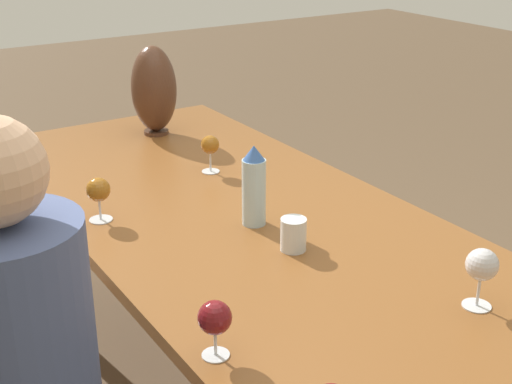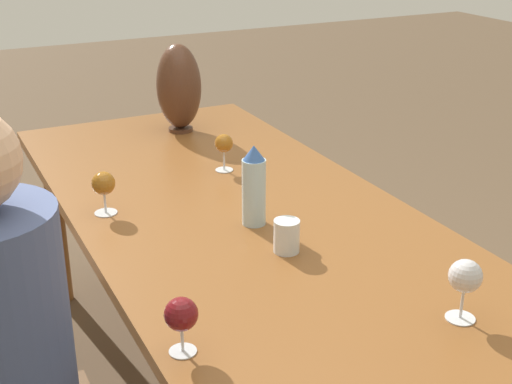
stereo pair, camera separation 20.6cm
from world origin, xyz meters
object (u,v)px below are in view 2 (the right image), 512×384
water_tumbler (287,236)px  wine_glass_4 (465,278)px  water_bottle (254,186)px  wine_glass_0 (103,185)px  wine_glass_2 (224,144)px  wine_glass_3 (181,315)px  person_near (5,364)px  vase (179,87)px

water_tumbler → wine_glass_4: size_ratio=0.62×
water_bottle → wine_glass_0: bearing=54.4°
water_tumbler → wine_glass_2: size_ratio=0.69×
wine_glass_3 → person_near: 0.43m
wine_glass_2 → wine_glass_4: wine_glass_4 is taller
water_tumbler → person_near: size_ratio=0.07×
wine_glass_3 → wine_glass_4: bearing=-104.6°
water_bottle → wine_glass_4: size_ratio=1.63×
water_bottle → person_near: 0.83m
vase → wine_glass_4: 1.61m
vase → wine_glass_2: (-0.50, 0.03, -0.09)m
water_bottle → wine_glass_0: water_bottle is taller
person_near → vase: bearing=-35.7°
vase → wine_glass_4: bearing=-177.5°
wine_glass_3 → water_tumbler: bearing=-53.4°
wine_glass_2 → wine_glass_3: size_ratio=1.03×
wine_glass_0 → wine_glass_4: size_ratio=0.90×
water_bottle → wine_glass_3: bearing=140.6°
vase → wine_glass_0: vase is taller
wine_glass_4 → water_tumbler: bearing=22.6°
water_tumbler → vase: size_ratio=0.26×
wine_glass_2 → person_near: size_ratio=0.10×
vase → water_tumbler: bearing=173.7°
water_bottle → wine_glass_3: 0.66m
wine_glass_0 → wine_glass_3: wine_glass_0 is taller
wine_glass_3 → wine_glass_0: bearing=-3.4°
water_bottle → wine_glass_3: water_bottle is taller
vase → person_near: (-1.23, 0.88, -0.25)m
vase → wine_glass_3: bearing=159.4°
water_tumbler → wine_glass_4: wine_glass_4 is taller
wine_glass_0 → wine_glass_4: 1.09m
water_tumbler → wine_glass_3: (-0.31, 0.42, 0.04)m
wine_glass_0 → wine_glass_2: (0.18, -0.47, 0.00)m
water_tumbler → wine_glass_2: bearing=-8.9°
water_bottle → wine_glass_4: 0.70m
wine_glass_3 → wine_glass_2: bearing=-28.6°
person_near → water_bottle: bearing=-69.1°
wine_glass_0 → water_tumbler: bearing=-141.3°
vase → wine_glass_2: 0.51m
wine_glass_0 → wine_glass_2: 0.50m
water_bottle → water_tumbler: (-0.20, -0.00, -0.07)m
water_bottle → wine_glass_4: water_bottle is taller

